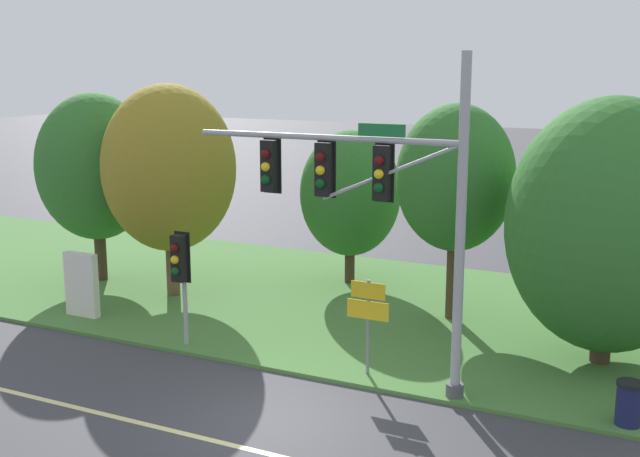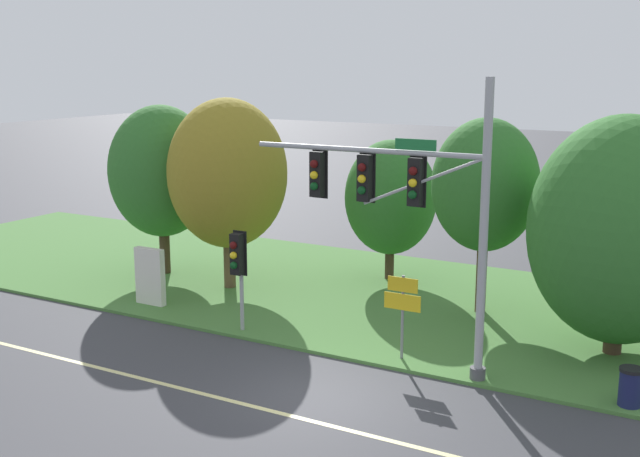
{
  "view_description": "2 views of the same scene",
  "coord_description": "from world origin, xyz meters",
  "views": [
    {
      "loc": [
        7.73,
        -13.57,
        7.41
      ],
      "look_at": [
        -1.07,
        4.42,
        3.26
      ],
      "focal_mm": 45.0,
      "sensor_mm": 36.0,
      "label": 1
    },
    {
      "loc": [
        9.0,
        -15.82,
        8.01
      ],
      "look_at": [
        -1.61,
        2.95,
        3.5
      ],
      "focal_mm": 45.0,
      "sensor_mm": 36.0,
      "label": 2
    }
  ],
  "objects": [
    {
      "name": "trash_bin",
      "position": [
        6.68,
        3.0,
        0.57
      ],
      "size": [
        0.56,
        0.56,
        0.93
      ],
      "color": "#191E4C",
      "rests_on": "grass_verge"
    },
    {
      "name": "traffic_signal_mast",
      "position": [
        1.08,
        2.82,
        4.52
      ],
      "size": [
        6.72,
        0.49,
        7.56
      ],
      "color": "#9EA0A5",
      "rests_on": "grass_verge"
    },
    {
      "name": "ground_plane",
      "position": [
        0.0,
        0.0,
        0.0
      ],
      "size": [
        160.0,
        160.0,
        0.0
      ],
      "primitive_type": "plane",
      "color": "#3D3D42"
    },
    {
      "name": "tree_tall_centre",
      "position": [
        5.69,
        6.47,
        3.56
      ],
      "size": [
        4.97,
        4.97,
        6.58
      ],
      "color": "#423021",
      "rests_on": "grass_verge"
    },
    {
      "name": "pedestrian_signal_near_kerb",
      "position": [
        -4.33,
        2.84,
        2.3
      ],
      "size": [
        0.46,
        0.55,
        3.05
      ],
      "color": "#9EA0A5",
      "rests_on": "grass_verge"
    },
    {
      "name": "tree_nearest_road",
      "position": [
        -10.72,
        7.06,
        3.99
      ],
      "size": [
        3.93,
        3.93,
        6.36
      ],
      "color": "#423021",
      "rests_on": "grass_verge"
    },
    {
      "name": "tree_behind_signpost",
      "position": [
        -2.92,
        10.49,
        3.15
      ],
      "size": [
        3.36,
        3.36,
        5.15
      ],
      "color": "#423021",
      "rests_on": "grass_verge"
    },
    {
      "name": "grass_verge",
      "position": [
        0.0,
        8.25,
        0.05
      ],
      "size": [
        48.0,
        11.5,
        0.1
      ],
      "primitive_type": "cube",
      "color": "#477A38",
      "rests_on": "ground"
    },
    {
      "name": "info_kiosk",
      "position": [
        -8.47,
        3.66,
        1.04
      ],
      "size": [
        1.1,
        0.24,
        1.9
      ],
      "color": "silver",
      "rests_on": "grass_verge"
    },
    {
      "name": "tree_left_of_mast",
      "position": [
        -7.42,
        6.66,
        4.18
      ],
      "size": [
        4.18,
        4.18,
        6.71
      ],
      "color": "brown",
      "rests_on": "grass_verge"
    },
    {
      "name": "route_sign_post",
      "position": [
        0.79,
        3.19,
        1.66
      ],
      "size": [
        1.05,
        0.08,
        2.32
      ],
      "color": "slate",
      "rests_on": "grass_verge"
    },
    {
      "name": "lane_stripe",
      "position": [
        0.0,
        -1.2,
        0.0
      ],
      "size": [
        36.0,
        0.16,
        0.01
      ],
      "primitive_type": "cube",
      "color": "beige",
      "rests_on": "ground"
    },
    {
      "name": "tree_mid_verge",
      "position": [
        1.31,
        8.25,
        4.21
      ],
      "size": [
        3.36,
        3.36,
        6.23
      ],
      "color": "#4C3823",
      "rests_on": "grass_verge"
    }
  ]
}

